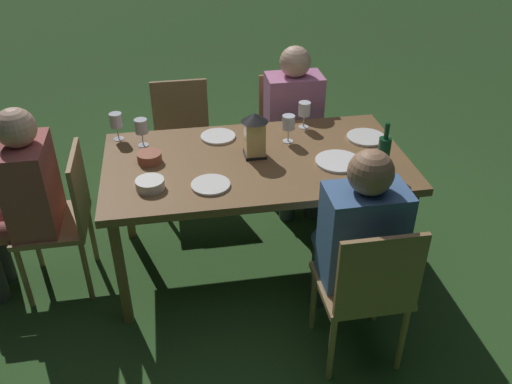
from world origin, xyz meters
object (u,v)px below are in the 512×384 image
object	(u,v)px
person_in_rust	(21,196)
plate_d	(218,137)
wine_glass_b	(116,122)
wine_glass_d	(141,128)
person_in_blue	(357,237)
lantern_centerpiece	(254,132)
chair_side_left_b	(183,137)
wine_glass_c	(304,110)
plate_c	(338,161)
chair_side_right_a	(367,288)
plate_a	(366,137)
plate_b	(211,185)
green_bottle_on_table	(384,154)
dining_table	(256,167)
chair_head_far	(63,215)
chair_side_left_a	(288,129)
person_in_pink	(295,122)
bowl_bread	(150,184)
bowl_olives	(149,157)
wine_glass_a	(288,124)

from	to	relation	value
person_in_rust	plate_d	distance (m)	1.17
wine_glass_b	wine_glass_d	xyz separation A→B (m)	(-0.15, 0.11, 0.00)
person_in_blue	lantern_centerpiece	distance (m)	0.85
chair_side_left_b	lantern_centerpiece	distance (m)	0.99
wine_glass_c	plate_c	xyz separation A→B (m)	(-0.08, 0.47, -0.11)
chair_side_left_b	wine_glass_b	world-z (taller)	wine_glass_b
wine_glass_d	plate_d	distance (m)	0.46
chair_side_right_a	person_in_rust	bearing A→B (deg)	-26.92
plate_a	plate_b	world-z (taller)	same
green_bottle_on_table	person_in_blue	bearing A→B (deg)	57.25
wine_glass_c	plate_b	world-z (taller)	wine_glass_c
dining_table	chair_side_right_a	xyz separation A→B (m)	(-0.39, 0.86, -0.20)
chair_head_far	green_bottle_on_table	size ratio (longest dim) A/B	3.00
chair_side_left_a	green_bottle_on_table	size ratio (longest dim) A/B	3.00
wine_glass_b	person_in_blue	bearing A→B (deg)	138.08
person_in_pink	person_in_blue	xyz separation A→B (m)	(-0.00, 1.33, 0.00)
chair_side_left_b	bowl_bread	size ratio (longest dim) A/B	5.78
plate_c	person_in_pink	bearing A→B (deg)	-85.46
plate_a	bowl_olives	distance (m)	1.30
person_in_rust	lantern_centerpiece	world-z (taller)	person_in_rust
person_in_pink	chair_side_right_a	world-z (taller)	person_in_pink
wine_glass_d	bowl_olives	world-z (taller)	wine_glass_d
person_in_pink	plate_b	size ratio (longest dim) A/B	5.55
chair_side_left_a	plate_a	size ratio (longest dim) A/B	3.70
plate_d	chair_side_right_a	bearing A→B (deg)	116.16
person_in_pink	plate_a	world-z (taller)	person_in_pink
wine_glass_b	wine_glass_c	world-z (taller)	same
lantern_centerpiece	chair_side_left_b	bearing A→B (deg)	-64.72
wine_glass_c	plate_a	size ratio (longest dim) A/B	0.72
chair_head_far	chair_side_left_b	xyz separation A→B (m)	(-0.72, -0.86, 0.00)
bowl_bread	wine_glass_c	bearing A→B (deg)	-149.31
chair_side_left_b	chair_side_right_a	world-z (taller)	same
chair_head_far	wine_glass_c	distance (m)	1.57
wine_glass_a	bowl_bread	distance (m)	0.92
person_in_rust	bowl_olives	xyz separation A→B (m)	(-0.71, -0.07, 0.14)
person_in_pink	person_in_blue	distance (m)	1.33
green_bottle_on_table	plate_b	world-z (taller)	green_bottle_on_table
green_bottle_on_table	bowl_bread	world-z (taller)	green_bottle_on_table
green_bottle_on_table	plate_a	size ratio (longest dim) A/B	1.23
chair_side_right_a	plate_b	bearing A→B (deg)	-42.46
plate_a	person_in_pink	bearing A→B (deg)	-58.75
person_in_blue	green_bottle_on_table	size ratio (longest dim) A/B	3.96
chair_head_far	chair_side_right_a	xyz separation A→B (m)	(-1.50, 0.86, 0.00)
chair_side_right_a	plate_a	world-z (taller)	chair_side_right_a
wine_glass_c	plate_c	distance (m)	0.49
person_in_pink	plate_b	distance (m)	1.14
person_in_rust	plate_a	size ratio (longest dim) A/B	4.89
wine_glass_c	bowl_bread	xyz separation A→B (m)	(0.96, 0.57, -0.09)
dining_table	wine_glass_b	distance (m)	0.89
person_in_rust	plate_b	size ratio (longest dim) A/B	5.55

